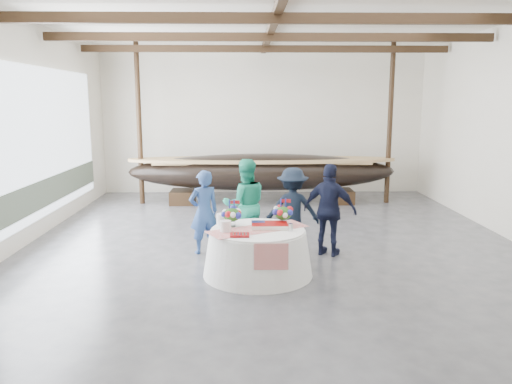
{
  "coord_description": "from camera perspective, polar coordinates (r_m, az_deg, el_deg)",
  "views": [
    {
      "loc": [
        -0.56,
        -9.78,
        2.88
      ],
      "look_at": [
        -0.36,
        -0.37,
        1.16
      ],
      "focal_mm": 35.0,
      "sensor_mm": 36.0,
      "label": 1
    }
  ],
  "objects": [
    {
      "name": "wall_back",
      "position": [
        15.8,
        0.8,
        8.08
      ],
      "size": [
        10.0,
        0.02,
        4.5
      ],
      "primitive_type": "cube",
      "color": "silver",
      "rests_on": "ground"
    },
    {
      "name": "pavilion_structure",
      "position": [
        10.59,
        1.87,
        16.45
      ],
      "size": [
        9.8,
        11.76,
        4.5
      ],
      "color": "black",
      "rests_on": "ground"
    },
    {
      "name": "tabletop_items",
      "position": [
        8.41,
        -0.03,
        -2.99
      ],
      "size": [
        1.75,
        1.28,
        0.4
      ],
      "color": "#B41212",
      "rests_on": "banquet_table"
    },
    {
      "name": "wall_front",
      "position": [
        3.87,
        7.08,
        0.95
      ],
      "size": [
        10.0,
        0.02,
        4.5
      ],
      "primitive_type": "cube",
      "color": "silver",
      "rests_on": "ground"
    },
    {
      "name": "guest_man_right",
      "position": [
        9.42,
        8.43,
        -2.05
      ],
      "size": [
        1.1,
        0.86,
        1.74
      ],
      "primitive_type": "imported",
      "rotation": [
        0.0,
        0.0,
        2.65
      ],
      "color": "black",
      "rests_on": "ground"
    },
    {
      "name": "guest_woman_teal",
      "position": [
        9.69,
        -1.26,
        -1.46
      ],
      "size": [
        0.97,
        0.81,
        1.79
      ],
      "primitive_type": "imported",
      "rotation": [
        0.0,
        0.0,
        3.31
      ],
      "color": "#1E9F7B",
      "rests_on": "ground"
    },
    {
      "name": "banquet_table",
      "position": [
        8.39,
        0.21,
        -6.87
      ],
      "size": [
        1.83,
        1.83,
        0.79
      ],
      "color": "silver",
      "rests_on": "ground"
    },
    {
      "name": "ceiling",
      "position": [
        9.93,
        2.13,
        19.76
      ],
      "size": [
        10.0,
        12.0,
        0.01
      ],
      "primitive_type": "cube",
      "color": "white",
      "rests_on": "wall_back"
    },
    {
      "name": "guest_man_left",
      "position": [
        9.68,
        4.18,
        -1.98
      ],
      "size": [
        1.06,
        0.62,
        1.63
      ],
      "primitive_type": "imported",
      "rotation": [
        0.0,
        0.0,
        3.13
      ],
      "color": "black",
      "rests_on": "ground"
    },
    {
      "name": "guest_woman_blue",
      "position": [
        9.53,
        -5.98,
        -2.28
      ],
      "size": [
        0.69,
        0.59,
        1.6
      ],
      "primitive_type": "imported",
      "rotation": [
        0.0,
        0.0,
        3.57
      ],
      "color": "navy",
      "rests_on": "ground"
    },
    {
      "name": "longboat_display",
      "position": [
        14.15,
        0.69,
        2.34
      ],
      "size": [
        7.55,
        1.51,
        1.42
      ],
      "color": "black",
      "rests_on": "ground"
    },
    {
      "name": "floor",
      "position": [
        10.21,
        1.96,
        -6.02
      ],
      "size": [
        10.0,
        12.0,
        0.01
      ],
      "primitive_type": "cube",
      "color": "#3D3D42",
      "rests_on": "ground"
    },
    {
      "name": "wall_left",
      "position": [
        10.76,
        -25.77,
        5.99
      ],
      "size": [
        0.02,
        12.0,
        4.5
      ],
      "primitive_type": "cube",
      "color": "silver",
      "rests_on": "ground"
    },
    {
      "name": "open_bay",
      "position": [
        11.68,
        -23.37,
        4.35
      ],
      "size": [
        0.03,
        7.0,
        3.2
      ],
      "color": "silver",
      "rests_on": "ground"
    }
  ]
}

